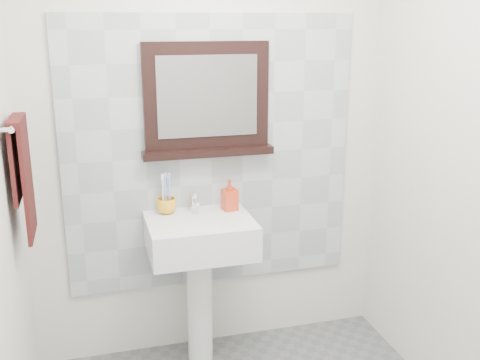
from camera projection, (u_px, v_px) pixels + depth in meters
name	position (u px, v px, depth m)	size (l,w,h in m)	color
back_wall	(210.00, 136.00, 3.07)	(2.00, 0.01, 2.50)	silver
splashback	(211.00, 155.00, 3.09)	(1.60, 0.02, 1.50)	#ACB5BA
pedestal_sink	(200.00, 251.00, 2.99)	(0.55, 0.44, 0.96)	white
toothbrush_cup	(167.00, 206.00, 3.01)	(0.11, 0.11, 0.08)	yellow
toothbrushes	(166.00, 191.00, 2.99)	(0.05, 0.04, 0.21)	white
soap_dispenser	(230.00, 195.00, 3.06)	(0.08, 0.08, 0.17)	red
framed_mirror	(207.00, 102.00, 2.98)	(0.71, 0.11, 0.60)	black
towel_bar	(15.00, 122.00, 2.44)	(0.07, 0.40, 0.03)	silver
hand_towel	(22.00, 168.00, 2.50)	(0.06, 0.30, 0.55)	black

